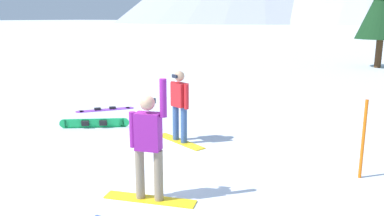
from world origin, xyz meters
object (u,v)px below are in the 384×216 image
(snowboarder_midground, at_px, (180,105))
(trail_marker_pole, at_px, (363,139))
(snowboarder_foreground, at_px, (148,144))
(loose_snowboard_near_right, at_px, (105,109))
(loose_snowboard_far_spare, at_px, (94,123))

(snowboarder_midground, bearing_deg, trail_marker_pole, -3.12)
(snowboarder_foreground, distance_m, loose_snowboard_near_right, 6.95)
(loose_snowboard_far_spare, bearing_deg, snowboarder_midground, 1.89)
(loose_snowboard_far_spare, distance_m, trail_marker_pole, 6.78)
(trail_marker_pole, bearing_deg, snowboarder_foreground, -136.57)
(snowboarder_midground, bearing_deg, loose_snowboard_far_spare, -178.11)
(snowboarder_foreground, distance_m, trail_marker_pole, 3.96)
(snowboarder_midground, distance_m, loose_snowboard_near_right, 4.32)
(snowboarder_midground, relative_size, loose_snowboard_near_right, 1.08)
(loose_snowboard_near_right, relative_size, trail_marker_pole, 1.07)
(snowboarder_foreground, xyz_separation_m, loose_snowboard_near_right, (-5.09, 4.64, -0.94))
(snowboarder_foreground, bearing_deg, trail_marker_pole, 43.43)
(loose_snowboard_far_spare, bearing_deg, snowboarder_foreground, -36.40)
(snowboarder_foreground, xyz_separation_m, snowboarder_midground, (-1.21, 2.94, -0.05))
(loose_snowboard_near_right, distance_m, trail_marker_pole, 8.22)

